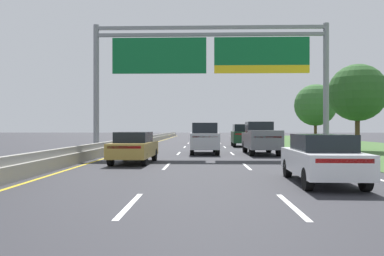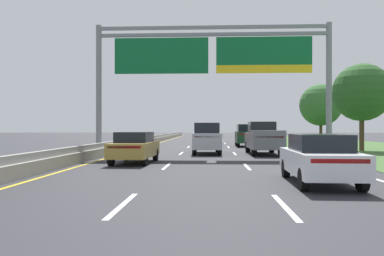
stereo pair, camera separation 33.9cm
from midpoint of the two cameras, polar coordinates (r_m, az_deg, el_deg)
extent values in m
plane|color=#2B2B30|center=(33.38, 1.61, -3.03)|extent=(220.00, 220.00, 0.00)
cube|color=white|center=(9.20, -10.22, -11.10)|extent=(0.14, 3.00, 0.01)
cube|color=white|center=(18.01, -4.31, -5.63)|extent=(0.14, 3.00, 0.01)
cube|color=white|center=(26.95, -2.33, -3.75)|extent=(0.14, 3.00, 0.01)
cube|color=white|center=(35.92, -1.34, -2.81)|extent=(0.14, 3.00, 0.01)
cube|color=white|center=(44.90, -0.75, -2.24)|extent=(0.14, 3.00, 0.01)
cube|color=white|center=(53.89, -0.36, -1.86)|extent=(0.14, 3.00, 0.01)
cube|color=white|center=(62.88, -0.07, -1.59)|extent=(0.14, 3.00, 0.01)
cube|color=white|center=(71.88, 0.14, -1.39)|extent=(0.14, 3.00, 0.01)
cube|color=white|center=(80.87, 0.30, -1.23)|extent=(0.14, 3.00, 0.01)
cube|color=white|center=(9.20, 13.44, -11.10)|extent=(0.14, 3.00, 0.01)
cube|color=white|center=(18.01, 7.54, -5.63)|extent=(0.14, 3.00, 0.01)
cube|color=white|center=(26.95, 5.56, -3.75)|extent=(0.14, 3.00, 0.01)
cube|color=white|center=(35.92, 4.57, -2.81)|extent=(0.14, 3.00, 0.01)
cube|color=white|center=(44.90, 3.98, -2.24)|extent=(0.14, 3.00, 0.01)
cube|color=white|center=(53.89, 3.58, -1.86)|extent=(0.14, 3.00, 0.01)
cube|color=white|center=(62.88, 3.30, -1.59)|extent=(0.14, 3.00, 0.01)
cube|color=white|center=(71.88, 3.09, -1.39)|extent=(0.14, 3.00, 0.01)
cube|color=white|center=(80.87, 2.92, -1.23)|extent=(0.14, 3.00, 0.01)
cube|color=white|center=(33.90, 11.65, -2.98)|extent=(0.16, 106.00, 0.01)
cube|color=gold|center=(33.90, -8.43, -2.98)|extent=(0.16, 106.00, 0.01)
cube|color=#3D602D|center=(36.18, 24.32, -2.78)|extent=(14.00, 110.00, 0.02)
cube|color=#99968E|center=(34.01, -9.59, -2.51)|extent=(0.60, 110.00, 0.55)
cube|color=#99968E|center=(34.00, -9.59, -1.79)|extent=(0.25, 110.00, 0.30)
cylinder|color=gray|center=(25.86, -14.28, 5.42)|extent=(0.36, 0.36, 8.43)
cylinder|color=gray|center=(26.03, 18.78, 5.39)|extent=(0.36, 0.36, 8.43)
cube|color=gray|center=(25.58, 2.31, 14.56)|extent=(14.70, 0.24, 0.20)
cube|color=gray|center=(25.48, 2.31, 13.58)|extent=(14.70, 0.24, 0.20)
cube|color=#0C602D|center=(25.18, -5.23, 10.56)|extent=(6.00, 0.12, 2.28)
cube|color=#0C602D|center=(25.31, 9.83, 11.08)|extent=(6.00, 0.12, 1.78)
cube|color=yellow|center=(25.11, 9.83, 8.53)|extent=(6.00, 0.12, 0.50)
cube|color=slate|center=(26.52, 9.74, -1.83)|extent=(2.04, 5.41, 1.00)
cube|color=black|center=(27.35, 9.47, 0.09)|extent=(1.73, 1.91, 0.78)
cube|color=#B21414|center=(23.89, 10.68, -1.32)|extent=(1.68, 0.09, 0.12)
cube|color=slate|center=(24.80, 10.33, -0.57)|extent=(2.01, 1.96, 0.20)
cylinder|color=black|center=(28.26, 7.48, -2.73)|extent=(0.31, 0.84, 0.84)
cylinder|color=black|center=(28.49, 10.88, -2.71)|extent=(0.31, 0.84, 0.84)
cylinder|color=black|center=(24.61, 8.41, -3.14)|extent=(0.31, 0.84, 0.84)
cylinder|color=black|center=(24.88, 12.30, -3.11)|extent=(0.31, 0.84, 0.84)
cube|color=#B2B5BA|center=(26.60, 1.43, -1.86)|extent=(2.02, 4.75, 1.05)
cube|color=black|center=(26.43, 1.44, 0.01)|extent=(1.71, 3.04, 0.68)
cube|color=#B21414|center=(24.28, 1.55, -1.29)|extent=(1.60, 0.12, 0.12)
cylinder|color=black|center=(28.21, -0.31, -2.82)|extent=(0.28, 0.77, 0.76)
cylinder|color=black|center=(28.25, 3.02, -2.81)|extent=(0.28, 0.77, 0.76)
cylinder|color=black|center=(25.02, -0.37, -3.18)|extent=(0.28, 0.77, 0.76)
cylinder|color=black|center=(25.06, 3.39, -3.18)|extent=(0.28, 0.77, 0.76)
cube|color=maroon|center=(45.00, 1.71, -1.09)|extent=(2.01, 4.75, 1.05)
cube|color=black|center=(44.84, 1.71, 0.01)|extent=(1.71, 3.04, 0.68)
cube|color=#B21414|center=(42.68, 1.64, -0.73)|extent=(1.60, 0.12, 0.12)
cylinder|color=black|center=(46.63, 0.75, -1.69)|extent=(0.28, 0.77, 0.76)
cylinder|color=black|center=(46.59, 2.77, -1.70)|extent=(0.28, 0.77, 0.76)
cylinder|color=black|center=(43.44, 0.58, -1.82)|extent=(0.28, 0.77, 0.76)
cylinder|color=black|center=(43.40, 2.75, -1.82)|extent=(0.28, 0.77, 0.76)
cube|color=#A38438|center=(19.79, -9.01, -3.13)|extent=(1.94, 4.45, 0.72)
cube|color=black|center=(19.72, -9.04, -1.34)|extent=(1.63, 2.34, 0.52)
cube|color=#B21414|center=(17.68, -10.50, -2.81)|extent=(1.53, 0.12, 0.12)
cylinder|color=black|center=(21.45, -10.25, -3.85)|extent=(0.24, 0.67, 0.66)
cylinder|color=black|center=(21.13, -6.02, -3.91)|extent=(0.24, 0.67, 0.66)
cylinder|color=black|center=(18.56, -12.42, -4.45)|extent=(0.24, 0.67, 0.66)
cylinder|color=black|center=(18.20, -7.54, -4.54)|extent=(0.24, 0.67, 0.66)
cube|color=#193D23|center=(37.32, 7.12, -1.32)|extent=(1.97, 4.73, 1.05)
cube|color=black|center=(37.16, 7.13, 0.01)|extent=(1.68, 3.03, 0.68)
cube|color=#B21414|center=(35.02, 7.42, -0.89)|extent=(1.60, 0.11, 0.12)
cylinder|color=black|center=(38.88, 5.72, -2.04)|extent=(0.27, 0.76, 0.76)
cylinder|color=black|center=(39.00, 8.13, -2.03)|extent=(0.27, 0.76, 0.76)
cylinder|color=black|center=(35.69, 6.01, -2.22)|extent=(0.27, 0.76, 0.76)
cylinder|color=black|center=(35.83, 8.63, -2.21)|extent=(0.27, 0.76, 0.76)
cube|color=silver|center=(13.04, 17.84, -4.77)|extent=(1.95, 4.45, 0.72)
cube|color=black|center=(12.95, 17.89, -2.05)|extent=(1.63, 2.34, 0.52)
cube|color=#B21414|center=(10.95, 20.69, -4.55)|extent=(1.53, 0.12, 0.12)
cylinder|color=black|center=(14.36, 13.22, -5.77)|extent=(0.24, 0.67, 0.66)
cylinder|color=black|center=(14.72, 19.39, -5.63)|extent=(0.24, 0.67, 0.66)
cylinder|color=black|center=(11.44, 15.83, -7.25)|extent=(0.24, 0.67, 0.66)
cylinder|color=black|center=(11.89, 23.43, -6.97)|extent=(0.24, 0.67, 0.66)
cylinder|color=#4C3823|center=(32.57, 22.90, -0.70)|extent=(0.36, 0.36, 2.74)
sphere|color=#285623|center=(32.68, 22.90, 4.82)|extent=(4.43, 4.43, 4.43)
cylinder|color=#4C3823|center=(50.24, 17.53, -0.56)|extent=(0.36, 0.36, 2.54)
sphere|color=#33662D|center=(50.31, 17.53, 3.24)|extent=(5.16, 5.16, 5.16)
camera|label=1|loc=(0.17, -90.54, 0.00)|focal=36.23mm
camera|label=2|loc=(0.17, 89.46, 0.00)|focal=36.23mm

